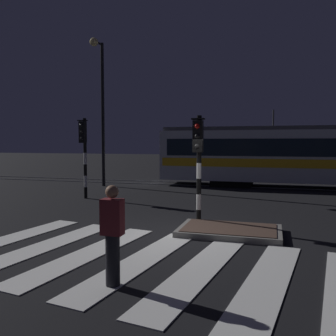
{
  "coord_description": "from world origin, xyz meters",
  "views": [
    {
      "loc": [
        2.56,
        -8.89,
        2.42
      ],
      "look_at": [
        -1.45,
        4.7,
        1.4
      ],
      "focal_mm": 38.5,
      "sensor_mm": 36.0,
      "label": 1
    }
  ],
  "objects_px": {
    "street_lamp_trackside_left": "(101,96)",
    "pedestrian_waiting_at_kerb": "(112,235)",
    "traffic_light_median_centre": "(198,153)",
    "tram": "(324,155)",
    "traffic_light_corner_far_left": "(84,146)"
  },
  "relations": [
    {
      "from": "traffic_light_corner_far_left",
      "to": "pedestrian_waiting_at_kerb",
      "type": "bearing_deg",
      "value": -57.87
    },
    {
      "from": "street_lamp_trackside_left",
      "to": "tram",
      "type": "bearing_deg",
      "value": 12.05
    },
    {
      "from": "traffic_light_corner_far_left",
      "to": "tram",
      "type": "xyz_separation_m",
      "value": [
        10.26,
        6.54,
        -0.52
      ]
    },
    {
      "from": "tram",
      "to": "traffic_light_corner_far_left",
      "type": "bearing_deg",
      "value": -147.5
    },
    {
      "from": "traffic_light_median_centre",
      "to": "traffic_light_corner_far_left",
      "type": "height_order",
      "value": "traffic_light_corner_far_left"
    },
    {
      "from": "tram",
      "to": "traffic_light_median_centre",
      "type": "bearing_deg",
      "value": -114.42
    },
    {
      "from": "tram",
      "to": "pedestrian_waiting_at_kerb",
      "type": "height_order",
      "value": "tram"
    },
    {
      "from": "traffic_light_median_centre",
      "to": "traffic_light_corner_far_left",
      "type": "xyz_separation_m",
      "value": [
        -5.68,
        3.55,
        0.17
      ]
    },
    {
      "from": "street_lamp_trackside_left",
      "to": "pedestrian_waiting_at_kerb",
      "type": "height_order",
      "value": "street_lamp_trackside_left"
    },
    {
      "from": "street_lamp_trackside_left",
      "to": "pedestrian_waiting_at_kerb",
      "type": "relative_size",
      "value": 4.56
    },
    {
      "from": "traffic_light_corner_far_left",
      "to": "street_lamp_trackside_left",
      "type": "xyz_separation_m",
      "value": [
        -1.26,
        4.08,
        2.62
      ]
    },
    {
      "from": "street_lamp_trackside_left",
      "to": "tram",
      "type": "height_order",
      "value": "street_lamp_trackside_left"
    },
    {
      "from": "traffic_light_median_centre",
      "to": "street_lamp_trackside_left",
      "type": "xyz_separation_m",
      "value": [
        -6.94,
        7.63,
        2.79
      ]
    },
    {
      "from": "traffic_light_corner_far_left",
      "to": "tram",
      "type": "distance_m",
      "value": 12.18
    },
    {
      "from": "traffic_light_median_centre",
      "to": "street_lamp_trackside_left",
      "type": "relative_size",
      "value": 0.41
    }
  ]
}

